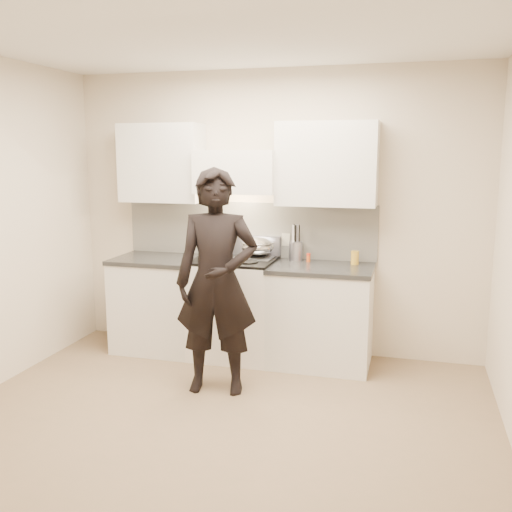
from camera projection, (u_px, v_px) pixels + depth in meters
The scene contains 11 objects.
ground_plane at pixel (215, 426), 4.08m from camera, with size 4.00×4.00×0.00m, color #7D644A.
room_shell at pixel (222, 198), 4.16m from camera, with size 4.04×3.54×2.70m.
stove at pixel (234, 307), 5.42m from camera, with size 0.76×0.65×0.96m.
counter_right at pixel (321, 315), 5.21m from camera, with size 0.92×0.67×0.92m.
counter_left at pixel (159, 303), 5.63m from camera, with size 0.82×0.67×0.92m.
wok at pixel (258, 246), 5.41m from camera, with size 0.33×0.41×0.27m.
stock_pot at pixel (218, 252), 5.21m from camera, with size 0.30×0.23×0.14m.
utensil_crock at pixel (296, 249), 5.38m from camera, with size 0.13×0.13×0.34m.
spice_jar at pixel (308, 258), 5.31m from camera, with size 0.04×0.04×0.08m.
oil_glass at pixel (355, 258), 5.19m from camera, with size 0.07×0.07×0.12m.
person at pixel (217, 282), 4.55m from camera, with size 0.66×0.44×1.82m, color black.
Camera 1 is at (1.29, -3.58, 1.93)m, focal length 40.00 mm.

